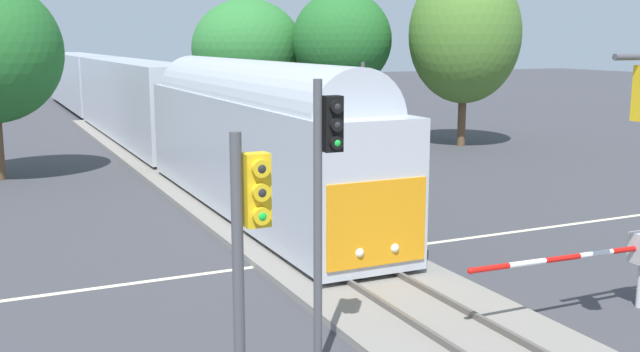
# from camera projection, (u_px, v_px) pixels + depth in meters

# --- Properties ---
(ground_plane) EXTENTS (220.00, 220.00, 0.00)m
(ground_plane) POSITION_uv_depth(u_px,v_px,m) (325.00, 257.00, 21.25)
(ground_plane) COLOR #3D3D42
(road_centre_stripe) EXTENTS (44.00, 0.20, 0.01)m
(road_centre_stripe) POSITION_uv_depth(u_px,v_px,m) (325.00, 257.00, 21.25)
(road_centre_stripe) COLOR beige
(road_centre_stripe) RESTS_ON ground
(railway_track) EXTENTS (4.40, 80.00, 0.32)m
(railway_track) POSITION_uv_depth(u_px,v_px,m) (325.00, 254.00, 21.23)
(railway_track) COLOR gray
(railway_track) RESTS_ON ground
(commuter_train) EXTENTS (3.04, 66.73, 5.16)m
(commuter_train) POSITION_uv_depth(u_px,v_px,m) (130.00, 96.00, 46.00)
(commuter_train) COLOR #B2B7C1
(commuter_train) RESTS_ON railway_track
(crossing_gate_near) EXTENTS (5.43, 0.40, 1.80)m
(crossing_gate_near) POSITION_uv_depth(u_px,v_px,m) (625.00, 252.00, 16.81)
(crossing_gate_near) COLOR #B7B7BC
(crossing_gate_near) RESTS_ON ground
(traffic_signal_median) EXTENTS (0.53, 0.38, 5.47)m
(traffic_signal_median) POSITION_uv_depth(u_px,v_px,m) (325.00, 180.00, 13.28)
(traffic_signal_median) COLOR #4C4C51
(traffic_signal_median) RESTS_ON ground
(traffic_signal_near_left) EXTENTS (0.53, 0.38, 4.96)m
(traffic_signal_near_left) POSITION_uv_depth(u_px,v_px,m) (248.00, 251.00, 10.01)
(traffic_signal_near_left) COLOR #4C4C51
(traffic_signal_near_left) RESTS_ON ground
(traffic_signal_far_side) EXTENTS (0.53, 0.38, 5.25)m
(traffic_signal_far_side) POSITION_uv_depth(u_px,v_px,m) (366.00, 104.00, 30.95)
(traffic_signal_far_side) COLOR #4C4C51
(traffic_signal_far_side) RESTS_ON ground
(elm_centre_background) EXTENTS (6.82, 6.82, 8.67)m
(elm_centre_background) POSITION_uv_depth(u_px,v_px,m) (247.00, 49.00, 45.59)
(elm_centre_background) COLOR #4C3828
(elm_centre_background) RESTS_ON ground
(maple_right_background) EXTENTS (6.43, 6.43, 10.40)m
(maple_right_background) POSITION_uv_depth(u_px,v_px,m) (465.00, 35.00, 42.63)
(maple_right_background) COLOR brown
(maple_right_background) RESTS_ON ground
(oak_far_right) EXTENTS (5.85, 5.85, 9.02)m
(oak_far_right) POSITION_uv_depth(u_px,v_px,m) (342.00, 40.00, 43.48)
(oak_far_right) COLOR brown
(oak_far_right) RESTS_ON ground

